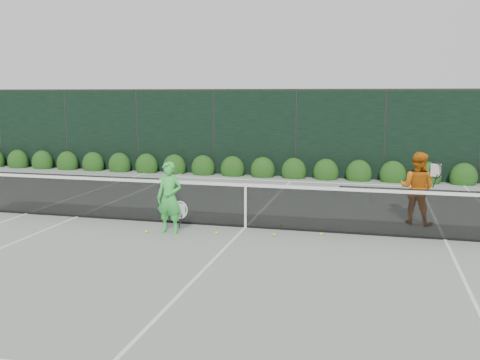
# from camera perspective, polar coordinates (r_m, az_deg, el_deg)

# --- Properties ---
(ground) EXTENTS (80.00, 80.00, 0.00)m
(ground) POSITION_cam_1_polar(r_m,az_deg,el_deg) (11.74, 0.59, -5.09)
(ground) COLOR gray
(ground) RESTS_ON ground
(tennis_net) EXTENTS (12.90, 0.10, 1.07)m
(tennis_net) POSITION_cam_1_polar(r_m,az_deg,el_deg) (11.62, 0.48, -2.54)
(tennis_net) COLOR #11331F
(tennis_net) RESTS_ON ground
(player_woman) EXTENTS (0.64, 0.40, 1.51)m
(player_woman) POSITION_cam_1_polar(r_m,az_deg,el_deg) (11.22, -7.53, -1.90)
(player_woman) COLOR green
(player_woman) RESTS_ON ground
(player_man) EXTENTS (0.96, 0.86, 1.62)m
(player_man) POSITION_cam_1_polar(r_m,az_deg,el_deg) (12.56, 18.37, -0.82)
(player_man) COLOR orange
(player_man) RESTS_ON ground
(court_lines) EXTENTS (11.03, 23.83, 0.01)m
(court_lines) POSITION_cam_1_polar(r_m,az_deg,el_deg) (11.74, 0.59, -5.06)
(court_lines) COLOR white
(court_lines) RESTS_ON ground
(windscreen_fence) EXTENTS (32.00, 21.07, 3.06)m
(windscreen_fence) POSITION_cam_1_polar(r_m,az_deg,el_deg) (8.87, -3.51, 0.21)
(windscreen_fence) COLOR black
(windscreen_fence) RESTS_ON ground
(hedge_row) EXTENTS (31.66, 0.65, 0.94)m
(hedge_row) POSITION_cam_1_polar(r_m,az_deg,el_deg) (18.59, 5.76, 0.93)
(hedge_row) COLOR #12390F
(hedge_row) RESTS_ON ground
(tennis_balls) EXTENTS (3.70, 1.31, 0.07)m
(tennis_balls) POSITION_cam_1_polar(r_m,az_deg,el_deg) (11.44, -0.77, -5.30)
(tennis_balls) COLOR #CEE532
(tennis_balls) RESTS_ON ground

